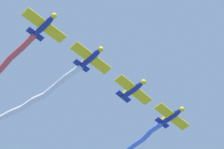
{
  "coord_description": "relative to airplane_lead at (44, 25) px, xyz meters",
  "views": [
    {
      "loc": [
        -5.79,
        -53.86,
        2.87
      ],
      "look_at": [
        2.3,
        -5.57,
        65.78
      ],
      "focal_mm": 84.13,
      "sensor_mm": 36.0,
      "label": 1
    }
  ],
  "objects": [
    {
      "name": "airplane_slot",
      "position": [
        21.97,
        14.25,
        0.3
      ],
      "size": [
        6.64,
        5.6,
        1.76
      ],
      "rotation": [
        0.0,
        0.0,
        5.32
      ],
      "color": "navy"
    },
    {
      "name": "airplane_right_wing",
      "position": [
        14.65,
        9.5,
        0.0
      ],
      "size": [
        6.59,
        5.64,
        1.76
      ],
      "rotation": [
        0.0,
        0.0,
        5.34
      ],
      "color": "navy"
    },
    {
      "name": "smoke_trail_slot",
      "position": [
        15.98,
        23.61,
        1.04
      ],
      "size": [
        10.63,
        14.92,
        3.03
      ],
      "color": "#4C75DB"
    },
    {
      "name": "airplane_lead",
      "position": [
        0.0,
        0.0,
        0.0
      ],
      "size": [
        6.7,
        5.55,
        1.76
      ],
      "rotation": [
        0.0,
        0.0,
        5.3
      ],
      "color": "navy"
    },
    {
      "name": "airplane_left_wing",
      "position": [
        7.32,
        4.75,
        0.3
      ],
      "size": [
        6.68,
        5.57,
        1.76
      ],
      "rotation": [
        0.0,
        0.0,
        5.31
      ],
      "color": "navy"
    },
    {
      "name": "smoke_trail_left_wing",
      "position": [
        -2.45,
        17.05,
        1.75
      ],
      "size": [
        18.63,
        20.43,
        4.07
      ],
      "color": "white"
    }
  ]
}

